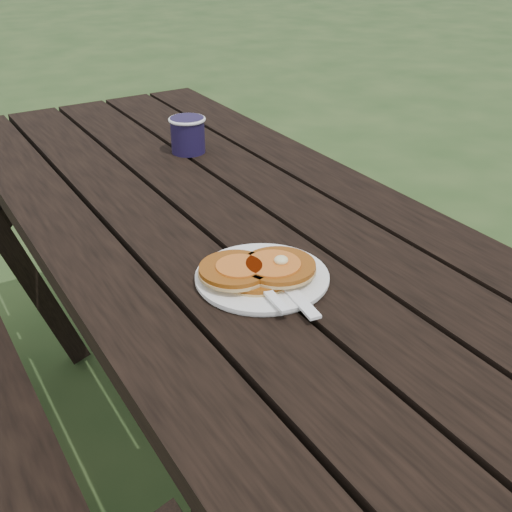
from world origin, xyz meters
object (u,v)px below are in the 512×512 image
plate (262,278)px  coffee_cup (188,133)px  picnic_table (221,351)px  pancake_stack (258,270)px

plate → coffee_cup: size_ratio=2.36×
picnic_table → coffee_cup: coffee_cup is taller
plate → pancake_stack: bearing=-162.4°
pancake_stack → coffee_cup: size_ratio=2.03×
pancake_stack → plate: bearing=17.6°
plate → pancake_stack: (-0.01, -0.00, 0.02)m
picnic_table → pancake_stack: (-0.09, -0.31, 0.41)m
picnic_table → coffee_cup: bearing=73.8°
pancake_stack → coffee_cup: bearing=74.0°
picnic_table → coffee_cup: size_ratio=19.44×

